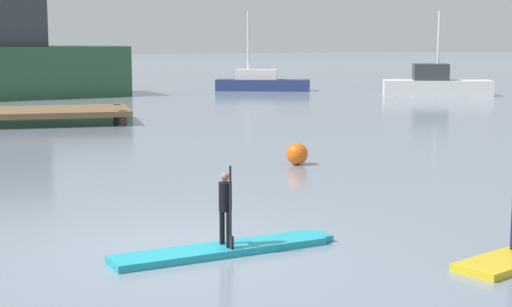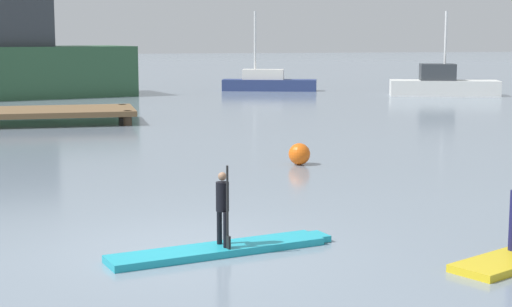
% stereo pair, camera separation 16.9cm
% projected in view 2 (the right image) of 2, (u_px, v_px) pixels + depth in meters
% --- Properties ---
extents(ground_plane, '(240.00, 240.00, 0.00)m').
position_uv_depth(ground_plane, '(180.00, 247.00, 11.33)').
color(ground_plane, gray).
extents(paddleboard_near, '(3.27, 1.28, 0.10)m').
position_uv_depth(paddleboard_near, '(223.00, 249.00, 11.02)').
color(paddleboard_near, '#1E9EB2').
rests_on(paddleboard_near, ground).
extents(paddler_child_solo, '(0.22, 0.37, 1.13)m').
position_uv_depth(paddler_child_solo, '(223.00, 205.00, 10.92)').
color(paddler_child_solo, black).
rests_on(paddler_child_solo, paddleboard_near).
extents(fishing_boat_green_midground, '(5.48, 3.26, 4.12)m').
position_uv_depth(fishing_boat_green_midground, '(443.00, 84.00, 39.64)').
color(fishing_boat_green_midground, silver).
rests_on(fishing_boat_green_midground, ground).
extents(motor_boat_small_navy, '(5.12, 2.64, 4.21)m').
position_uv_depth(motor_boat_small_navy, '(268.00, 82.00, 43.09)').
color(motor_boat_small_navy, navy).
rests_on(motor_boat_small_navy, ground).
extents(mooring_buoy_near, '(0.50, 0.50, 0.50)m').
position_uv_depth(mooring_buoy_near, '(299.00, 154.00, 18.49)').
color(mooring_buoy_near, orange).
rests_on(mooring_buoy_near, ground).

